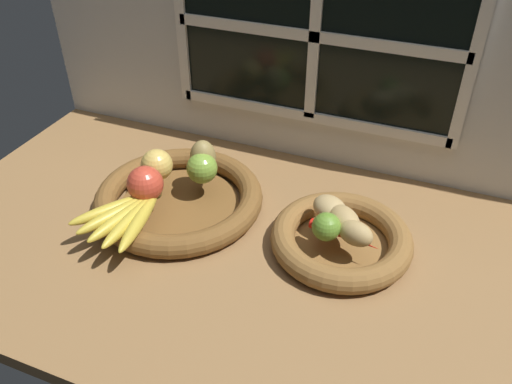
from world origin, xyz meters
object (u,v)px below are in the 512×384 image
at_px(fruit_bowl_left, 179,198).
at_px(fruit_bowl_right, 341,239).
at_px(apple_green_back, 202,168).
at_px(pear_brown, 203,158).
at_px(potato_oblong, 330,208).
at_px(chili_pepper, 344,236).
at_px(potato_small, 355,233).
at_px(lime_near, 326,227).
at_px(apple_red_front, 145,184).
at_px(apple_golden_left, 157,165).
at_px(banana_bunch_front, 126,215).
at_px(potato_large, 344,220).

xyz_separation_m(fruit_bowl_left, fruit_bowl_right, (0.36, -0.00, 0.00)).
xyz_separation_m(fruit_bowl_right, apple_green_back, (-0.32, 0.04, 0.06)).
height_order(pear_brown, potato_oblong, pear_brown).
relative_size(potato_oblong, chili_pepper, 0.55).
height_order(potato_small, lime_near, lime_near).
height_order(pear_brown, potato_small, pear_brown).
relative_size(apple_red_front, potato_oblong, 0.98).
bearing_deg(apple_green_back, fruit_bowl_left, -129.24).
xyz_separation_m(fruit_bowl_right, chili_pepper, (0.01, -0.03, 0.04)).
xyz_separation_m(lime_near, chili_pepper, (0.03, 0.01, -0.02)).
relative_size(fruit_bowl_left, apple_golden_left, 5.25).
bearing_deg(lime_near, banana_bunch_front, -165.87).
distance_m(fruit_bowl_right, potato_oblong, 0.06).
bearing_deg(banana_bunch_front, apple_red_front, 89.48).
relative_size(banana_bunch_front, chili_pepper, 1.39).
bearing_deg(pear_brown, apple_red_front, -118.53).
distance_m(fruit_bowl_right, apple_golden_left, 0.42).
distance_m(fruit_bowl_right, apple_red_front, 0.41).
xyz_separation_m(fruit_bowl_left, apple_green_back, (0.04, 0.04, 0.06)).
distance_m(apple_red_front, potato_large, 0.40).
xyz_separation_m(fruit_bowl_left, potato_large, (0.36, 0.00, 0.05)).
distance_m(apple_green_back, pear_brown, 0.03).
xyz_separation_m(apple_red_front, potato_small, (0.43, 0.02, -0.01)).
relative_size(apple_golden_left, potato_oblong, 0.90).
bearing_deg(potato_small, chili_pepper, 176.83).
distance_m(fruit_bowl_left, banana_bunch_front, 0.14).
bearing_deg(chili_pepper, potato_small, 7.48).
xyz_separation_m(potato_large, potato_small, (0.03, -0.03, -0.00)).
height_order(apple_golden_left, lime_near, apple_golden_left).
distance_m(pear_brown, chili_pepper, 0.36).
bearing_deg(potato_large, potato_small, -45.00).
xyz_separation_m(fruit_bowl_left, pear_brown, (0.03, 0.07, 0.07)).
bearing_deg(apple_golden_left, potato_large, -2.62).
relative_size(apple_green_back, potato_oblong, 0.87).
bearing_deg(fruit_bowl_left, potato_small, -4.39).
relative_size(apple_red_front, banana_bunch_front, 0.38).
relative_size(potato_small, potato_oblong, 0.90).
bearing_deg(fruit_bowl_left, potato_large, 0.00).
distance_m(fruit_bowl_right, potato_large, 0.05).
xyz_separation_m(apple_green_back, potato_small, (0.35, -0.07, -0.01)).
bearing_deg(apple_red_front, banana_bunch_front, -90.52).
bearing_deg(potato_small, apple_green_back, 167.99).
distance_m(apple_green_back, banana_bunch_front, 0.19).
xyz_separation_m(apple_golden_left, chili_pepper, (0.43, -0.05, -0.02)).
xyz_separation_m(fruit_bowl_right, apple_red_front, (-0.40, -0.05, 0.06)).
height_order(potato_small, potato_oblong, potato_small).
bearing_deg(fruit_bowl_right, potato_oblong, 142.13).
height_order(apple_golden_left, chili_pepper, apple_golden_left).
distance_m(apple_red_front, potato_oblong, 0.37).
bearing_deg(chili_pepper, lime_near, -157.05).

